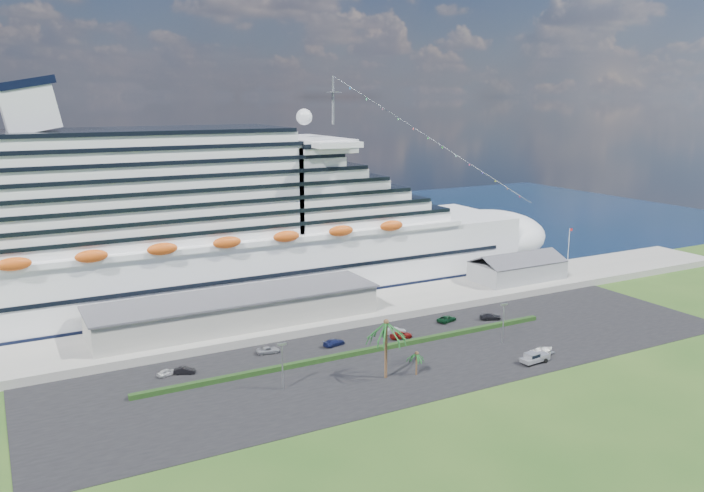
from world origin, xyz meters
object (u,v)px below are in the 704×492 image
cruise_ship (216,234)px  pickup_truck (535,357)px  boat_trailer (543,351)px  parked_car_3 (334,342)px

cruise_ship → pickup_truck: 79.62m
pickup_truck → boat_trailer: bearing=24.2°
pickup_truck → boat_trailer: 3.95m
cruise_ship → pickup_truck: size_ratio=31.43×
cruise_ship → boat_trailer: cruise_ship is taller
cruise_ship → parked_car_3: cruise_ship is taller
cruise_ship → boat_trailer: bearing=-56.7°
cruise_ship → parked_car_3: 45.63m
boat_trailer → cruise_ship: bearing=123.3°
cruise_ship → parked_car_3: bearing=-75.6°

